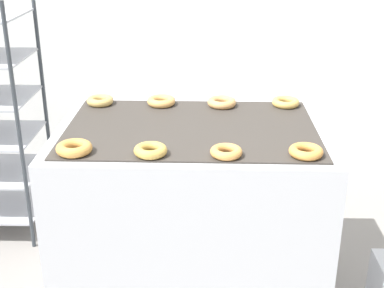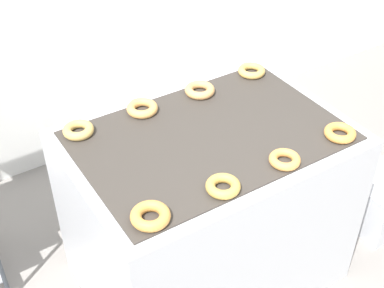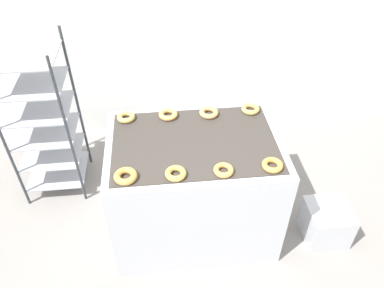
{
  "view_description": "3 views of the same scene",
  "coord_description": "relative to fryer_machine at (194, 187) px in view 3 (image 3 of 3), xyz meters",
  "views": [
    {
      "loc": [
        0.08,
        -1.7,
        1.88
      ],
      "look_at": [
        0.0,
        0.86,
        0.82
      ],
      "focal_mm": 50.0,
      "sensor_mm": 36.0,
      "label": 1
    },
    {
      "loc": [
        -1.12,
        -0.91,
        2.44
      ],
      "look_at": [
        0.0,
        0.86,
        0.82
      ],
      "focal_mm": 50.0,
      "sensor_mm": 36.0,
      "label": 2
    },
    {
      "loc": [
        -0.24,
        -1.38,
        2.73
      ],
      "look_at": [
        0.0,
        0.86,
        0.82
      ],
      "focal_mm": 35.0,
      "sensor_mm": 36.0,
      "label": 3
    }
  ],
  "objects": [
    {
      "name": "donut_near_left",
      "position": [
        -0.49,
        -0.33,
        0.51
      ],
      "size": [
        0.16,
        0.16,
        0.04
      ],
      "primitive_type": "torus",
      "color": "gold",
      "rests_on": "fryer_machine"
    },
    {
      "name": "donut_far_left",
      "position": [
        -0.5,
        0.33,
        0.5
      ],
      "size": [
        0.14,
        0.14,
        0.04
      ],
      "primitive_type": "torus",
      "color": "tan",
      "rests_on": "fryer_machine"
    },
    {
      "name": "donut_far_midright",
      "position": [
        0.15,
        0.32,
        0.5
      ],
      "size": [
        0.15,
        0.15,
        0.04
      ],
      "primitive_type": "torus",
      "color": "tan",
      "rests_on": "fryer_machine"
    },
    {
      "name": "donut_near_midright",
      "position": [
        0.16,
        -0.34,
        0.5
      ],
      "size": [
        0.14,
        0.14,
        0.04
      ],
      "primitive_type": "torus",
      "color": "#DA9549",
      "rests_on": "fryer_machine"
    },
    {
      "name": "wall_back",
      "position": [
        -0.0,
        1.42,
        0.92
      ],
      "size": [
        8.0,
        0.05,
        2.8
      ],
      "color": "white",
      "rests_on": "ground_plane"
    },
    {
      "name": "glaze_bin",
      "position": [
        1.1,
        -0.24,
        -0.32
      ],
      "size": [
        0.36,
        0.35,
        0.34
      ],
      "color": "silver",
      "rests_on": "ground_plane"
    },
    {
      "name": "donut_near_midleft",
      "position": [
        -0.16,
        -0.34,
        0.5
      ],
      "size": [
        0.14,
        0.14,
        0.04
      ],
      "primitive_type": "torus",
      "color": "gold",
      "rests_on": "fryer_machine"
    },
    {
      "name": "donut_far_midleft",
      "position": [
        -0.17,
        0.33,
        0.5
      ],
      "size": [
        0.15,
        0.15,
        0.04
      ],
      "primitive_type": "torus",
      "color": "tan",
      "rests_on": "fryer_machine"
    },
    {
      "name": "fryer_machine",
      "position": [
        0.0,
        0.0,
        0.0
      ],
      "size": [
        1.3,
        0.92,
        0.97
      ],
      "color": "silver",
      "rests_on": "ground_plane"
    },
    {
      "name": "donut_near_right",
      "position": [
        0.5,
        -0.33,
        0.5
      ],
      "size": [
        0.14,
        0.14,
        0.04
      ],
      "primitive_type": "torus",
      "color": "gold",
      "rests_on": "fryer_machine"
    },
    {
      "name": "baking_rack_cart",
      "position": [
        -1.26,
        0.67,
        0.28
      ],
      "size": [
        0.55,
        0.54,
        1.5
      ],
      "color": "#33383D",
      "rests_on": "ground_plane"
    },
    {
      "name": "donut_far_right",
      "position": [
        0.5,
        0.34,
        0.5
      ],
      "size": [
        0.15,
        0.15,
        0.04
      ],
      "primitive_type": "torus",
      "color": "tan",
      "rests_on": "fryer_machine"
    }
  ]
}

